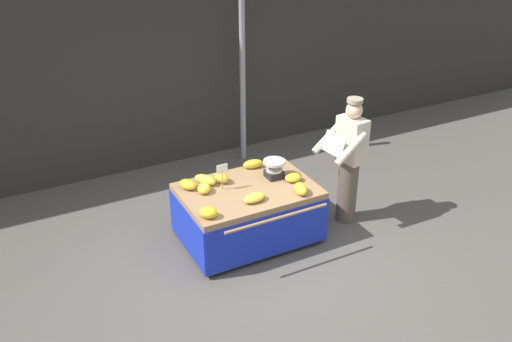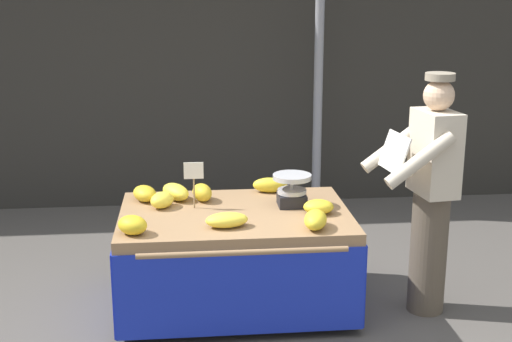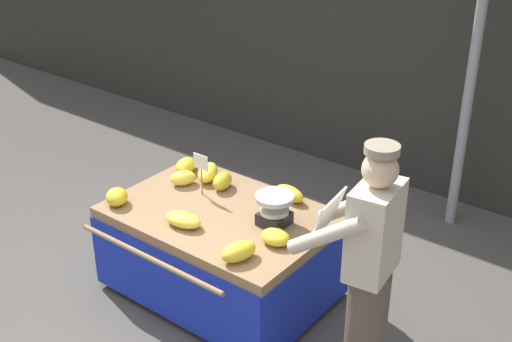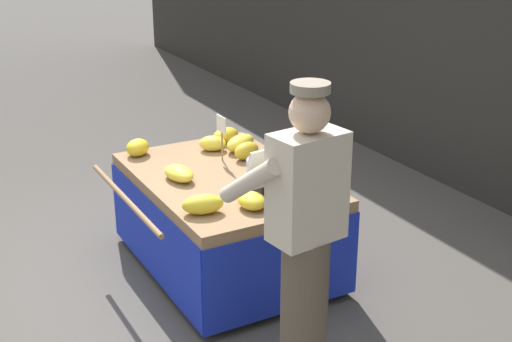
% 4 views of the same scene
% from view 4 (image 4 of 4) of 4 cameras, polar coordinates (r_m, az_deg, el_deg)
% --- Properties ---
extents(ground_plane, '(60.00, 60.00, 0.00)m').
position_cam_4_polar(ground_plane, '(5.11, -7.92, -9.09)').
color(ground_plane, '#514C47').
extents(banana_cart, '(1.65, 1.32, 0.72)m').
position_cam_4_polar(banana_cart, '(5.07, -2.45, -2.39)').
color(banana_cart, '#93704C').
rests_on(banana_cart, ground).
extents(weighing_scale, '(0.28, 0.28, 0.23)m').
position_cam_4_polar(weighing_scale, '(4.65, 0.94, -0.45)').
color(weighing_scale, black).
rests_on(weighing_scale, banana_cart).
extents(price_sign, '(0.14, 0.01, 0.34)m').
position_cam_4_polar(price_sign, '(5.20, -2.78, 3.42)').
color(price_sign, '#997A51').
rests_on(price_sign, banana_cart).
extents(banana_bunch_0, '(0.28, 0.16, 0.12)m').
position_cam_4_polar(banana_bunch_0, '(4.94, 3.83, 0.06)').
color(banana_bunch_0, yellow).
rests_on(banana_bunch_0, banana_cart).
extents(banana_bunch_1, '(0.22, 0.17, 0.10)m').
position_cam_4_polar(banana_bunch_1, '(4.46, -0.32, -2.38)').
color(banana_bunch_1, yellow).
rests_on(banana_bunch_1, banana_cart).
extents(banana_bunch_2, '(0.21, 0.29, 0.12)m').
position_cam_4_polar(banana_bunch_2, '(4.40, -4.27, -2.66)').
color(banana_bunch_2, yellow).
rests_on(banana_bunch_2, banana_cart).
extents(banana_bunch_3, '(0.28, 0.33, 0.12)m').
position_cam_4_polar(banana_bunch_3, '(5.47, -1.26, 2.27)').
color(banana_bunch_3, yellow).
rests_on(banana_bunch_3, banana_cart).
extents(banana_bunch_4, '(0.19, 0.25, 0.13)m').
position_cam_4_polar(banana_bunch_4, '(5.29, -0.76, 1.63)').
color(banana_bunch_4, gold).
rests_on(banana_bunch_4, banana_cart).
extents(banana_bunch_5, '(0.24, 0.28, 0.11)m').
position_cam_4_polar(banana_bunch_5, '(5.66, -2.44, 2.89)').
color(banana_bunch_5, gold).
rests_on(banana_bunch_5, banana_cart).
extents(banana_bunch_6, '(0.23, 0.25, 0.11)m').
position_cam_4_polar(banana_bunch_6, '(5.48, -3.49, 2.22)').
color(banana_bunch_6, yellow).
rests_on(banana_bunch_6, banana_cart).
extents(banana_bunch_7, '(0.26, 0.26, 0.12)m').
position_cam_4_polar(banana_bunch_7, '(5.44, -9.42, 1.87)').
color(banana_bunch_7, gold).
rests_on(banana_bunch_7, banana_cart).
extents(banana_bunch_8, '(0.30, 0.20, 0.10)m').
position_cam_4_polar(banana_bunch_8, '(4.93, -6.17, -0.18)').
color(banana_bunch_8, yellow).
rests_on(banana_bunch_8, banana_cart).
extents(vendor_person, '(0.62, 0.57, 1.71)m').
position_cam_4_polar(vendor_person, '(3.77, 3.86, -5.35)').
color(vendor_person, brown).
rests_on(vendor_person, ground).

